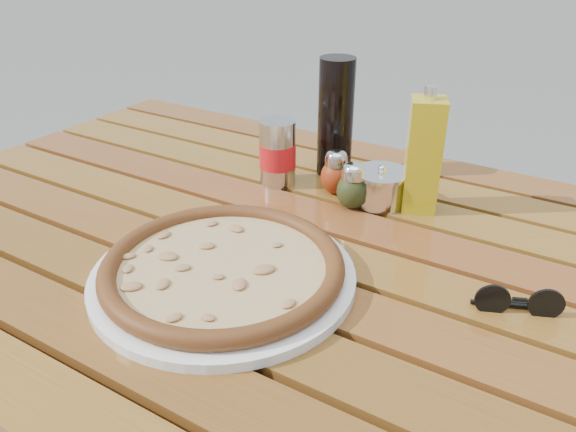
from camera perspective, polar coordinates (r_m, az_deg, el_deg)
The scene contains 10 objects.
table at distance 0.91m, azimuth -0.66°, elevation -6.40°, with size 1.40×0.90×0.75m.
plate at distance 0.77m, azimuth -6.57°, elevation -6.07°, with size 0.36×0.36×0.01m, color white.
pizza at distance 0.77m, azimuth -6.63°, elevation -5.09°, with size 0.43×0.43×0.03m.
pepper_shaker at distance 1.00m, azimuth 4.88°, elevation 4.41°, with size 0.07×0.07×0.08m.
oregano_shaker at distance 0.95m, azimuth 6.60°, elevation 3.00°, with size 0.06×0.06×0.08m.
dark_bottle at distance 1.06m, azimuth 4.85°, elevation 9.94°, with size 0.07×0.07×0.22m, color black.
soda_can at distance 1.03m, azimuth -1.07°, elevation 6.41°, with size 0.08×0.08×0.12m.
olive_oil_cruet at distance 0.94m, azimuth 13.57°, elevation 6.04°, with size 0.07×0.07×0.21m.
parmesan_tin at distance 0.98m, azimuth 9.40°, elevation 2.95°, with size 0.10×0.10×0.07m.
sunglasses at distance 0.76m, azimuth 22.35°, elevation -8.12°, with size 0.11×0.06×0.04m.
Camera 1 is at (0.40, -0.63, 1.19)m, focal length 35.00 mm.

